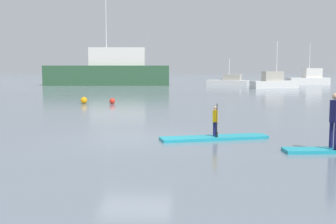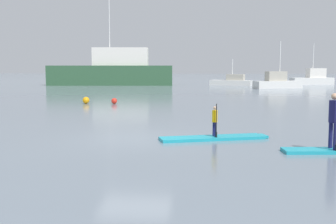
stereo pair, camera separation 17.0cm
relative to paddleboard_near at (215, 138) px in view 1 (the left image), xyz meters
name	(u,v)px [view 1 (the left image)]	position (x,y,z in m)	size (l,w,h in m)	color
ground_plane	(135,138)	(-2.73, 0.02, -0.05)	(240.00, 240.00, 0.00)	slate
paddleboard_near	(215,138)	(0.00, 0.00, 0.00)	(3.77, 1.79, 0.10)	#1E9EB2
paddler_child_solo	(215,120)	(0.02, -0.01, 0.63)	(0.23, 0.36, 1.13)	#19194C
paddler_adult	(335,117)	(3.35, -1.94, 0.98)	(0.31, 0.51, 1.62)	#19194C
fishing_boat_white_large	(110,71)	(-11.86, 39.85, 1.73)	(16.00, 5.10, 14.54)	#2D5638
fishing_boat_green_midground	(229,81)	(3.37, 40.14, 0.46)	(5.49, 3.29, 3.31)	silver
motor_boat_small_navy	(309,79)	(14.14, 43.21, 0.74)	(5.81, 2.94, 5.39)	silver
trawler_grey_distant	(274,82)	(7.83, 33.53, 0.62)	(5.51, 3.28, 5.15)	silver
mooring_buoy_near	(112,101)	(-6.17, 13.09, 0.14)	(0.38, 0.38, 0.38)	red
mooring_buoy_mid	(84,100)	(-8.06, 13.10, 0.17)	(0.45, 0.45, 0.45)	orange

